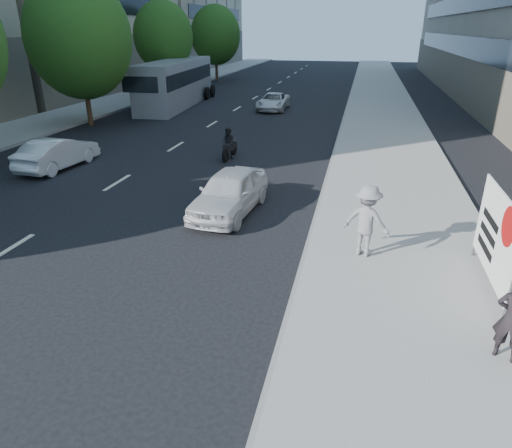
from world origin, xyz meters
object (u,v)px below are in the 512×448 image
(white_sedan_far, at_px, (273,102))
(bus, at_px, (176,83))
(protest_banner, at_px, (496,235))
(jogger, at_px, (367,221))
(white_sedan_near, at_px, (229,192))
(white_sedan_mid, at_px, (58,153))
(motorcycle, at_px, (229,145))

(white_sedan_far, height_order, bus, bus)
(protest_banner, bearing_deg, jogger, 160.80)
(jogger, distance_m, white_sedan_near, 4.95)
(jogger, distance_m, bus, 27.08)
(jogger, relative_size, protest_banner, 0.61)
(white_sedan_mid, distance_m, motorcycle, 7.41)
(jogger, bearing_deg, motorcycle, -36.58)
(white_sedan_far, distance_m, bus, 7.72)
(white_sedan_mid, distance_m, white_sedan_far, 17.91)
(bus, bearing_deg, white_sedan_near, -68.35)
(motorcycle, bearing_deg, bus, 123.59)
(white_sedan_near, relative_size, motorcycle, 1.99)
(jogger, xyz_separation_m, motorcycle, (-6.15, 8.83, -0.45))
(jogger, bearing_deg, white_sedan_far, -54.79)
(protest_banner, height_order, white_sedan_far, protest_banner)
(white_sedan_mid, xyz_separation_m, white_sedan_far, (6.13, 16.82, -0.06))
(protest_banner, relative_size, motorcycle, 1.50)
(white_sedan_mid, bearing_deg, protest_banner, 161.82)
(white_sedan_mid, xyz_separation_m, bus, (-1.51, 17.24, 0.98))
(motorcycle, bearing_deg, jogger, -51.79)
(jogger, height_order, white_sedan_far, jogger)
(bus, bearing_deg, protest_banner, -58.86)
(white_sedan_far, height_order, motorcycle, motorcycle)
(protest_banner, relative_size, bus, 0.25)
(protest_banner, distance_m, bus, 29.40)
(white_sedan_near, bearing_deg, white_sedan_far, 102.36)
(white_sedan_mid, relative_size, bus, 0.32)
(jogger, bearing_deg, white_sedan_mid, -5.37)
(jogger, relative_size, motorcycle, 0.92)
(white_sedan_near, bearing_deg, jogger, -23.81)
(white_sedan_mid, bearing_deg, white_sedan_near, 163.87)
(white_sedan_near, distance_m, motorcycle, 6.67)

